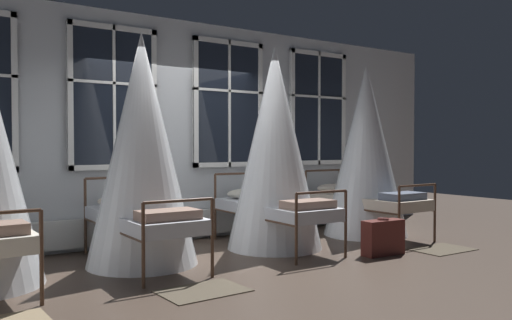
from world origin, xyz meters
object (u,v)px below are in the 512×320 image
Objects in this scene: cot_second at (142,153)px; cot_fourth at (366,153)px; cot_third at (275,151)px; suitcase_dark at (383,237)px.

cot_second reaches higher than cot_fourth.
suitcase_dark is at bearing -141.91° from cot_third.
cot_third is at bearing 130.45° from suitcase_dark.
cot_second is 4.69× the size of suitcase_dark.
suitcase_dark is at bearing -113.66° from cot_second.
cot_second is 0.99× the size of cot_third.
cot_third is at bearing -91.48° from cot_second.
cot_third is at bearing 91.56° from cot_fourth.
cot_second is 1.85m from cot_third.
cot_third reaches higher than suitcase_dark.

